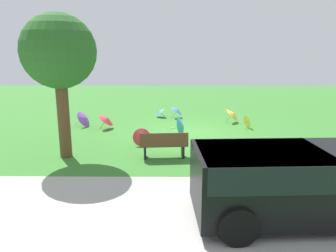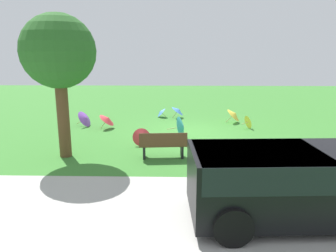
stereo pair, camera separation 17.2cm
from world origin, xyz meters
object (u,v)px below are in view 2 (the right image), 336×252
at_px(parasol_red_0, 142,137).
at_px(parasol_yellow_2, 234,114).
at_px(parasol_yellow_1, 249,122).
at_px(parasol_red_1, 108,119).
at_px(parasol_teal_1, 182,127).
at_px(parasol_orange_0, 233,146).
at_px(parasol_blue_1, 161,112).
at_px(parasol_blue_0, 178,110).
at_px(park_bench, 163,145).
at_px(parasol_purple_0, 85,118).
at_px(parasol_teal_0, 292,145).
at_px(van_dark, 292,179).
at_px(shade_tree, 58,53).

bearing_deg(parasol_red_0, parasol_yellow_2, -135.56).
bearing_deg(parasol_yellow_1, parasol_red_1, 1.78).
relative_size(parasol_teal_1, parasol_yellow_1, 1.44).
relative_size(parasol_orange_0, parasol_blue_1, 1.08).
relative_size(parasol_blue_0, parasol_red_1, 0.93).
xyz_separation_m(park_bench, parasol_blue_1, (0.41, -6.93, -0.18)).
height_order(parasol_purple_0, parasol_teal_0, parasol_purple_0).
bearing_deg(parasol_blue_1, parasol_yellow_1, 149.22).
xyz_separation_m(van_dark, parasol_blue_1, (3.28, -10.88, -0.63)).
bearing_deg(parasol_orange_0, parasol_red_0, -16.50).
distance_m(van_dark, park_bench, 4.91).
xyz_separation_m(shade_tree, parasol_yellow_2, (-6.72, -5.44, -3.02)).
relative_size(park_bench, parasol_yellow_2, 1.68).
bearing_deg(parasol_teal_0, shade_tree, 2.36).
relative_size(parasol_orange_0, parasol_red_0, 0.93).
bearing_deg(parasol_yellow_1, parasol_yellow_2, -67.92).
xyz_separation_m(parasol_blue_0, parasol_red_1, (3.30, 2.55, 0.03)).
bearing_deg(parasol_red_1, parasol_blue_1, -130.56).
bearing_deg(shade_tree, parasol_blue_0, -120.63).
bearing_deg(van_dark, parasol_yellow_2, -92.96).
bearing_deg(parasol_blue_0, parasol_red_0, 75.00).
relative_size(park_bench, parasol_blue_0, 2.14).
bearing_deg(parasol_teal_0, park_bench, 5.92).
distance_m(parasol_red_0, parasol_purple_0, 4.42).
bearing_deg(parasol_orange_0, van_dark, 95.80).
height_order(parasol_red_0, parasol_yellow_1, parasol_red_0).
relative_size(shade_tree, parasol_yellow_2, 4.86).
distance_m(park_bench, parasol_yellow_1, 5.84).
bearing_deg(shade_tree, parasol_teal_0, -177.64).
bearing_deg(parasol_red_0, parasol_orange_0, 163.50).
xyz_separation_m(parasol_red_0, parasol_yellow_2, (-4.24, -4.16, 0.09)).
relative_size(park_bench, parasol_red_0, 2.20).
xyz_separation_m(parasol_yellow_1, parasol_blue_1, (4.25, -2.53, -0.03)).
xyz_separation_m(parasol_orange_0, parasol_blue_1, (2.83, -6.48, -0.03)).
relative_size(parasol_teal_0, parasol_yellow_1, 1.10).
height_order(parasol_orange_0, parasol_blue_0, parasol_blue_0).
distance_m(parasol_purple_0, parasol_teal_1, 4.99).
relative_size(van_dark, parasol_yellow_2, 4.82).
bearing_deg(park_bench, van_dark, 125.99).
relative_size(van_dark, parasol_purple_0, 5.04).
height_order(van_dark, park_bench, van_dark).
bearing_deg(park_bench, parasol_teal_0, -174.08).
bearing_deg(park_bench, parasol_blue_0, -94.68).
bearing_deg(parasol_yellow_2, parasol_teal_0, 102.06).
height_order(park_bench, parasol_orange_0, park_bench).
bearing_deg(park_bench, parasol_red_1, -56.73).
bearing_deg(parasol_blue_0, parasol_yellow_2, 157.51).
distance_m(parasol_teal_1, parasol_yellow_1, 3.59).
height_order(parasol_orange_0, parasol_yellow_2, parasol_yellow_2).
relative_size(van_dark, parasol_teal_1, 4.85).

